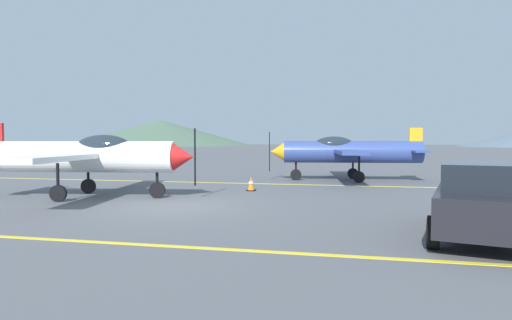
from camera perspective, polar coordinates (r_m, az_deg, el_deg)
name	(u,v)px	position (r m, az deg, el deg)	size (l,w,h in m)	color
ground_plane	(177,206)	(13.88, -10.48, -6.03)	(400.00, 400.00, 0.00)	#54565B
apron_line_near	(83,241)	(9.62, -22.08, -10.03)	(80.00, 0.16, 0.01)	yellow
apron_line_far	(236,183)	(20.72, -2.66, -3.11)	(80.00, 0.16, 0.01)	yellow
airplane_near	(87,156)	(16.62, -21.63, 0.55)	(7.93, 9.09, 2.72)	white
airplane_mid	(346,151)	(22.46, 11.93, 1.18)	(7.92, 9.09, 2.72)	#33478C
car_sedan	(484,199)	(10.23, 28.19, -4.63)	(2.79, 4.60, 1.62)	black
traffic_cone_front	(251,184)	(17.59, -0.67, -3.21)	(0.36, 0.36, 0.59)	black
hill_left	(160,133)	(172.95, -12.66, 3.56)	(72.86, 72.86, 10.03)	#4C6651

